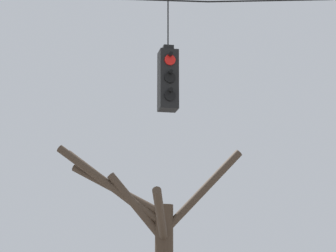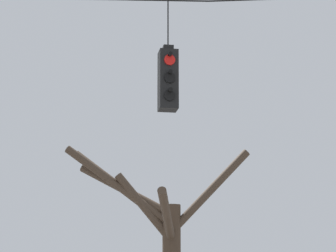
# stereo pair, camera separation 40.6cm
# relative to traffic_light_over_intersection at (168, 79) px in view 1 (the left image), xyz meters

# --- Properties ---
(traffic_light_over_intersection) EXTENTS (0.34, 0.46, 2.11)m
(traffic_light_over_intersection) POSITION_rel_traffic_light_over_intersection_xyz_m (0.00, 0.00, 0.00)
(traffic_light_over_intersection) COLOR black
(bare_tree) EXTENTS (4.82, 3.53, 5.24)m
(bare_tree) POSITION_rel_traffic_light_over_intersection_xyz_m (0.64, 5.31, -2.53)
(bare_tree) COLOR #423326
(bare_tree) RESTS_ON ground_plane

